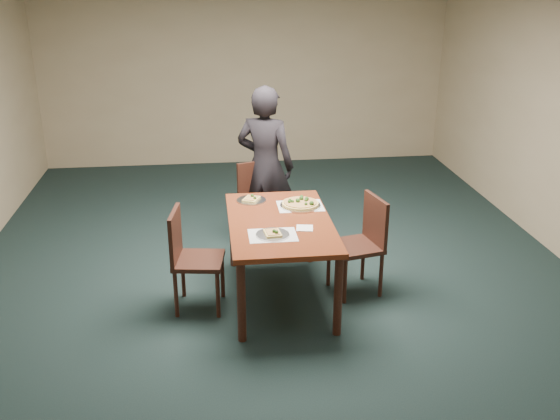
{
  "coord_description": "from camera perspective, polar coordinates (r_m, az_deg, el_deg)",
  "views": [
    {
      "loc": [
        -0.59,
        -5.32,
        2.83
      ],
      "look_at": [
        0.01,
        -0.29,
        0.85
      ],
      "focal_mm": 40.0,
      "sensor_mm": 36.0,
      "label": 1
    }
  ],
  "objects": [
    {
      "name": "diner",
      "position": [
        6.65,
        -1.35,
        4.08
      ],
      "size": [
        0.74,
        0.63,
        1.71
      ],
      "primitive_type": "imported",
      "rotation": [
        0.0,
        0.0,
        2.72
      ],
      "color": "black",
      "rests_on": "ground"
    },
    {
      "name": "chair_left",
      "position": [
        5.46,
        -8.29,
        -3.98
      ],
      "size": [
        0.47,
        0.47,
        0.91
      ],
      "rotation": [
        0.0,
        0.0,
        1.43
      ],
      "color": "black",
      "rests_on": "ground"
    },
    {
      "name": "slice_plate_near",
      "position": [
        5.17,
        -0.67,
        -2.19
      ],
      "size": [
        0.28,
        0.28,
        0.06
      ],
      "color": "silver",
      "rests_on": "dining_table"
    },
    {
      "name": "room_shell",
      "position": [
        5.46,
        -0.48,
        9.83
      ],
      "size": [
        8.0,
        8.0,
        8.0
      ],
      "color": "tan",
      "rests_on": "ground"
    },
    {
      "name": "placemat_main",
      "position": [
        5.81,
        1.86,
        0.38
      ],
      "size": [
        0.42,
        0.32,
        0.0
      ],
      "primitive_type": "cube",
      "color": "white",
      "rests_on": "dining_table"
    },
    {
      "name": "dining_table",
      "position": [
        5.51,
        -0.0,
        -1.86
      ],
      "size": [
        0.9,
        1.5,
        0.75
      ],
      "color": "#582211",
      "rests_on": "ground"
    },
    {
      "name": "placemat_near",
      "position": [
        5.18,
        -0.68,
        -2.32
      ],
      "size": [
        0.4,
        0.3,
        0.0
      ],
      "primitive_type": "cube",
      "color": "white",
      "rests_on": "dining_table"
    },
    {
      "name": "chair_far",
      "position": [
        6.65,
        -1.82,
        0.95
      ],
      "size": [
        0.54,
        0.54,
        0.91
      ],
      "rotation": [
        0.0,
        0.0,
        0.34
      ],
      "color": "black",
      "rests_on": "ground"
    },
    {
      "name": "chair_right",
      "position": [
        5.74,
        7.64,
        -2.65
      ],
      "size": [
        0.5,
        0.5,
        0.91
      ],
      "rotation": [
        0.0,
        0.0,
        -1.35
      ],
      "color": "black",
      "rests_on": "ground"
    },
    {
      "name": "ground",
      "position": [
        6.05,
        -0.43,
        -6.53
      ],
      "size": [
        8.0,
        8.0,
        0.0
      ],
      "primitive_type": "plane",
      "color": "black",
      "rests_on": "ground"
    },
    {
      "name": "pizza_pan",
      "position": [
        5.8,
        1.88,
        0.59
      ],
      "size": [
        0.38,
        0.38,
        0.08
      ],
      "color": "silver",
      "rests_on": "dining_table"
    },
    {
      "name": "slice_plate_far",
      "position": [
        5.94,
        -2.63,
        0.96
      ],
      "size": [
        0.28,
        0.28,
        0.06
      ],
      "color": "silver",
      "rests_on": "dining_table"
    },
    {
      "name": "napkin",
      "position": [
        5.32,
        2.27,
        -1.66
      ],
      "size": [
        0.16,
        0.16,
        0.01
      ],
      "primitive_type": "cube",
      "rotation": [
        0.0,
        0.0,
        -0.17
      ],
      "color": "white",
      "rests_on": "dining_table"
    }
  ]
}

